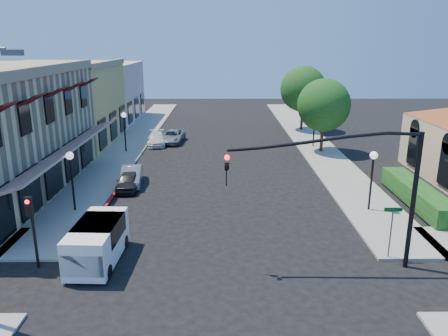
{
  "coord_description": "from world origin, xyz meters",
  "views": [
    {
      "loc": [
        -0.01,
        -15.57,
        9.46
      ],
      "look_at": [
        0.11,
        8.08,
        2.6
      ],
      "focal_mm": 35.0,
      "sensor_mm": 36.0,
      "label": 1
    }
  ],
  "objects_px": {
    "street_tree_a": "(324,105)",
    "parked_car_c": "(157,139)",
    "lamppost_left_near": "(71,166)",
    "white_van": "(97,241)",
    "lamppost_right_near": "(373,166)",
    "lamppost_left_far": "(124,122)",
    "street_tree_b": "(303,89)",
    "secondary_signal": "(31,219)",
    "street_name_sign": "(392,224)",
    "parked_car_b": "(132,176)",
    "lamppost_right_far": "(315,118)",
    "parked_car_a": "(129,181)",
    "signal_mast_arm": "(364,178)",
    "parked_car_d": "(173,136)"
  },
  "relations": [
    {
      "from": "secondary_signal",
      "to": "street_name_sign",
      "type": "height_order",
      "value": "secondary_signal"
    },
    {
      "from": "secondary_signal",
      "to": "parked_car_d",
      "type": "relative_size",
      "value": 0.77
    },
    {
      "from": "lamppost_right_near",
      "to": "parked_car_d",
      "type": "bearing_deg",
      "value": 126.46
    },
    {
      "from": "lamppost_left_far",
      "to": "parked_car_d",
      "type": "xyz_separation_m",
      "value": [
        3.7,
        4.0,
        -2.14
      ]
    },
    {
      "from": "street_tree_a",
      "to": "parked_car_a",
      "type": "bearing_deg",
      "value": -146.31
    },
    {
      "from": "lamppost_left_far",
      "to": "lamppost_right_far",
      "type": "xyz_separation_m",
      "value": [
        17.0,
        2.0,
        0.0
      ]
    },
    {
      "from": "lamppost_left_near",
      "to": "parked_car_a",
      "type": "xyz_separation_m",
      "value": [
        2.3,
        4.0,
        -2.15
      ]
    },
    {
      "from": "lamppost_left_near",
      "to": "street_name_sign",
      "type": "bearing_deg",
      "value": -19.93
    },
    {
      "from": "lamppost_right_far",
      "to": "parked_car_c",
      "type": "height_order",
      "value": "lamppost_right_far"
    },
    {
      "from": "street_tree_a",
      "to": "secondary_signal",
      "type": "height_order",
      "value": "street_tree_a"
    },
    {
      "from": "street_name_sign",
      "to": "parked_car_c",
      "type": "xyz_separation_m",
      "value": [
        -13.7,
        22.8,
        -1.11
      ]
    },
    {
      "from": "secondary_signal",
      "to": "white_van",
      "type": "distance_m",
      "value": 2.85
    },
    {
      "from": "street_tree_a",
      "to": "parked_car_c",
      "type": "distance_m",
      "value": 15.72
    },
    {
      "from": "lamppost_left_near",
      "to": "white_van",
      "type": "relative_size",
      "value": 0.85
    },
    {
      "from": "lamppost_left_near",
      "to": "street_tree_b",
      "type": "bearing_deg",
      "value": 54.21
    },
    {
      "from": "street_name_sign",
      "to": "lamppost_right_near",
      "type": "distance_m",
      "value": 5.98
    },
    {
      "from": "street_tree_b",
      "to": "parked_car_b",
      "type": "distance_m",
      "value": 24.52
    },
    {
      "from": "parked_car_a",
      "to": "parked_car_b",
      "type": "xyz_separation_m",
      "value": [
        0.0,
        1.0,
        0.04
      ]
    },
    {
      "from": "secondary_signal",
      "to": "lamppost_left_near",
      "type": "height_order",
      "value": "lamppost_left_near"
    },
    {
      "from": "lamppost_left_far",
      "to": "street_tree_b",
      "type": "bearing_deg",
      "value": 30.03
    },
    {
      "from": "signal_mast_arm",
      "to": "lamppost_right_near",
      "type": "distance_m",
      "value": 7.15
    },
    {
      "from": "lamppost_left_near",
      "to": "parked_car_b",
      "type": "relative_size",
      "value": 0.94
    },
    {
      "from": "street_tree_a",
      "to": "parked_car_b",
      "type": "bearing_deg",
      "value": -149.04
    },
    {
      "from": "lamppost_right_far",
      "to": "lamppost_left_near",
      "type": "bearing_deg",
      "value": -136.74
    },
    {
      "from": "street_tree_a",
      "to": "parked_car_c",
      "type": "xyz_separation_m",
      "value": [
        -15.0,
        3.0,
        -3.61
      ]
    },
    {
      "from": "lamppost_right_near",
      "to": "white_van",
      "type": "xyz_separation_m",
      "value": [
        -14.0,
        -6.04,
        -1.67
      ]
    },
    {
      "from": "lamppost_left_near",
      "to": "lamppost_right_near",
      "type": "xyz_separation_m",
      "value": [
        17.0,
        0.0,
        0.0
      ]
    },
    {
      "from": "parked_car_c",
      "to": "parked_car_b",
      "type": "bearing_deg",
      "value": -96.44
    },
    {
      "from": "secondary_signal",
      "to": "white_van",
      "type": "relative_size",
      "value": 0.79
    },
    {
      "from": "lamppost_right_far",
      "to": "street_tree_a",
      "type": "bearing_deg",
      "value": -81.47
    },
    {
      "from": "lamppost_right_far",
      "to": "lamppost_right_near",
      "type": "bearing_deg",
      "value": -90.0
    },
    {
      "from": "street_tree_b",
      "to": "lamppost_right_far",
      "type": "xyz_separation_m",
      "value": [
        -0.3,
        -8.0,
        -1.81
      ]
    },
    {
      "from": "parked_car_a",
      "to": "lamppost_right_far",
      "type": "bearing_deg",
      "value": 37.25
    },
    {
      "from": "lamppost_right_near",
      "to": "lamppost_right_far",
      "type": "height_order",
      "value": "same"
    },
    {
      "from": "street_name_sign",
      "to": "lamppost_right_near",
      "type": "xyz_separation_m",
      "value": [
        1.0,
        5.8,
        1.04
      ]
    },
    {
      "from": "signal_mast_arm",
      "to": "parked_car_b",
      "type": "relative_size",
      "value": 2.11
    },
    {
      "from": "lamppost_left_near",
      "to": "parked_car_c",
      "type": "bearing_deg",
      "value": 82.3
    },
    {
      "from": "secondary_signal",
      "to": "lamppost_left_near",
      "type": "xyz_separation_m",
      "value": [
        -0.5,
        6.59,
        0.42
      ]
    },
    {
      "from": "secondary_signal",
      "to": "white_van",
      "type": "xyz_separation_m",
      "value": [
        2.5,
        0.55,
        -1.26
      ]
    },
    {
      "from": "parked_car_a",
      "to": "secondary_signal",
      "type": "bearing_deg",
      "value": -101.62
    },
    {
      "from": "street_tree_a",
      "to": "signal_mast_arm",
      "type": "height_order",
      "value": "street_tree_a"
    },
    {
      "from": "lamppost_right_near",
      "to": "street_name_sign",
      "type": "bearing_deg",
      "value": -99.78
    },
    {
      "from": "street_tree_b",
      "to": "secondary_signal",
      "type": "height_order",
      "value": "street_tree_b"
    },
    {
      "from": "secondary_signal",
      "to": "street_tree_a",
      "type": "bearing_deg",
      "value": 50.79
    },
    {
      "from": "street_tree_b",
      "to": "lamppost_right_far",
      "type": "relative_size",
      "value": 1.97
    },
    {
      "from": "signal_mast_arm",
      "to": "parked_car_c",
      "type": "distance_m",
      "value": 26.65
    },
    {
      "from": "street_tree_b",
      "to": "lamppost_left_far",
      "type": "bearing_deg",
      "value": -149.97
    },
    {
      "from": "parked_car_d",
      "to": "street_name_sign",
      "type": "bearing_deg",
      "value": -57.58
    },
    {
      "from": "lamppost_left_near",
      "to": "parked_car_b",
      "type": "xyz_separation_m",
      "value": [
        2.3,
        5.0,
        -2.11
      ]
    },
    {
      "from": "street_tree_b",
      "to": "parked_car_c",
      "type": "distance_m",
      "value": 17.02
    }
  ]
}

